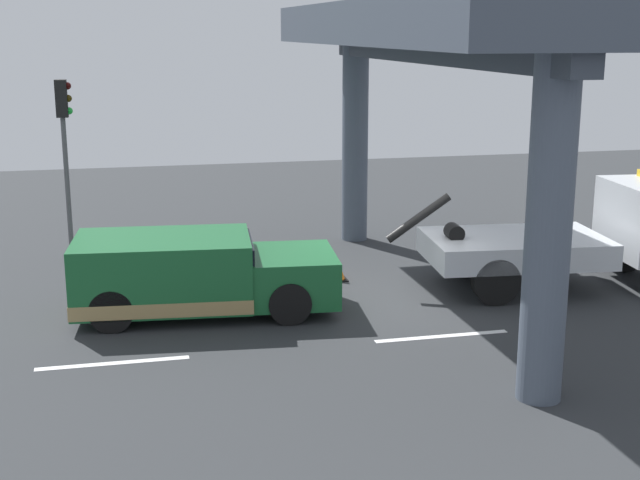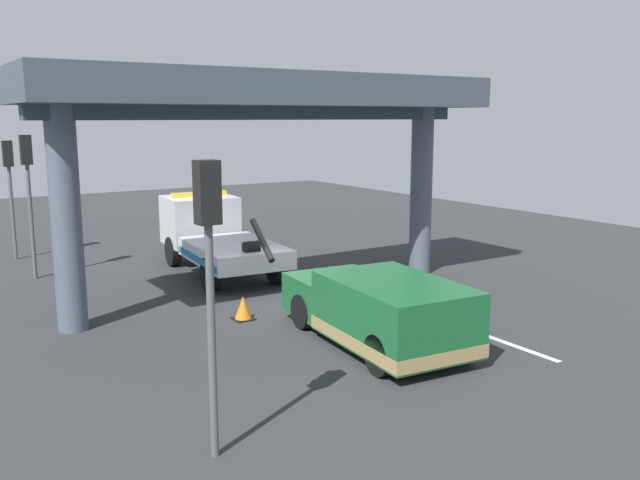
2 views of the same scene
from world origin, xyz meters
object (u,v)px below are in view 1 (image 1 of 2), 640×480
(traffic_light_near, at_px, (64,130))
(traffic_light_far, at_px, (568,116))
(traffic_cone_orange, at_px, (336,268))
(towed_van_green, at_px, (193,276))
(tow_truck_white, at_px, (599,233))

(traffic_light_near, height_order, traffic_light_far, traffic_light_far)
(traffic_cone_orange, bearing_deg, towed_van_green, -153.83)
(tow_truck_white, bearing_deg, traffic_light_far, 69.60)
(tow_truck_white, xyz_separation_m, traffic_light_near, (-11.55, 5.23, 2.01))
(traffic_light_far, relative_size, traffic_cone_orange, 7.55)
(traffic_light_far, bearing_deg, tow_truck_white, -110.40)
(traffic_cone_orange, bearing_deg, tow_truck_white, -17.33)
(tow_truck_white, height_order, traffic_cone_orange, tow_truck_white)
(traffic_light_near, relative_size, traffic_cone_orange, 7.46)
(tow_truck_white, xyz_separation_m, traffic_cone_orange, (-5.58, 1.74, -0.92))
(towed_van_green, distance_m, traffic_light_near, 6.26)
(tow_truck_white, distance_m, towed_van_green, 8.98)
(traffic_cone_orange, bearing_deg, traffic_light_near, 149.68)
(tow_truck_white, bearing_deg, traffic_light_near, 155.63)
(traffic_light_near, xyz_separation_m, traffic_cone_orange, (5.97, -3.49, -2.94))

